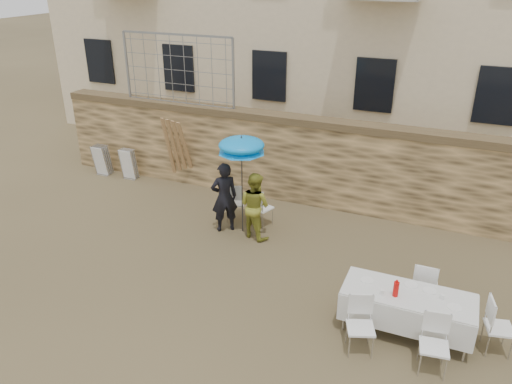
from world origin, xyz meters
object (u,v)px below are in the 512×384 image
at_px(banquet_table, 409,296).
at_px(soda_bottle, 396,289).
at_px(table_chair_side, 500,327).
at_px(chair_stack_right, 131,163).
at_px(woman_dress, 255,205).
at_px(umbrella, 242,148).
at_px(table_chair_front_right, 434,346).
at_px(man_suit, 224,197).
at_px(table_chair_back, 425,285).
at_px(couple_chair_right, 262,207).
at_px(table_chair_front_left, 361,327).
at_px(couple_chair_left, 235,201).
at_px(chair_stack_left, 105,158).

xyz_separation_m(banquet_table, soda_bottle, (-0.20, -0.15, 0.17)).
xyz_separation_m(table_chair_side, chair_stack_right, (-9.56, 3.62, -0.02)).
height_order(banquet_table, chair_stack_right, chair_stack_right).
height_order(woman_dress, chair_stack_right, woman_dress).
relative_size(banquet_table, chair_stack_right, 2.28).
height_order(banquet_table, table_chair_side, table_chair_side).
xyz_separation_m(umbrella, table_chair_front_right, (4.43, -2.85, -1.55)).
distance_m(woman_dress, table_chair_front_right, 4.93).
bearing_deg(man_suit, table_chair_back, 126.26).
height_order(couple_chair_right, banquet_table, couple_chair_right).
distance_m(banquet_table, table_chair_front_left, 0.99).
bearing_deg(soda_bottle, umbrella, 148.85).
distance_m(couple_chair_left, table_chair_front_right, 5.85).
relative_size(couple_chair_right, table_chair_back, 1.00).
relative_size(banquet_table, soda_bottle, 8.08).
bearing_deg(man_suit, table_chair_front_right, 111.44).
bearing_deg(banquet_table, soda_bottle, -143.13).
height_order(table_chair_front_left, chair_stack_left, table_chair_front_left).
bearing_deg(chair_stack_right, couple_chair_right, -14.42).
distance_m(banquet_table, table_chair_back, 0.86).
height_order(table_chair_side, chair_stack_left, table_chair_side).
xyz_separation_m(woman_dress, soda_bottle, (3.38, -2.15, 0.14)).
bearing_deg(umbrella, man_suit, -165.96).
xyz_separation_m(couple_chair_right, chair_stack_left, (-5.44, 1.17, -0.02)).
bearing_deg(couple_chair_right, woman_dress, 115.40).
bearing_deg(chair_stack_left, chair_stack_right, 0.00).
bearing_deg(chair_stack_left, couple_chair_left, -13.83).
bearing_deg(umbrella, chair_stack_right, 159.12).
xyz_separation_m(table_chair_front_right, chair_stack_right, (-8.66, 4.47, -0.02)).
height_order(table_chair_front_left, chair_stack_right, table_chair_front_left).
bearing_deg(chair_stack_right, banquet_table, -24.49).
height_order(woman_dress, couple_chair_right, woman_dress).
bearing_deg(chair_stack_right, couple_chair_left, -16.91).
bearing_deg(table_chair_front_left, table_chair_back, 42.39).
relative_size(couple_chair_left, chair_stack_left, 1.04).
distance_m(woman_dress, umbrella, 1.32).
relative_size(couple_chair_left, couple_chair_right, 1.00).
xyz_separation_m(woman_dress, table_chair_front_right, (4.08, -2.75, -0.29)).
distance_m(woman_dress, soda_bottle, 4.01).
bearing_deg(man_suit, banquet_table, 116.30).
relative_size(couple_chair_right, soda_bottle, 3.69).
distance_m(banquet_table, chair_stack_left, 9.80).
bearing_deg(umbrella, soda_bottle, -31.15).
bearing_deg(umbrella, table_chair_front_left, -40.62).
xyz_separation_m(table_chair_front_right, table_chair_back, (-0.30, 1.55, 0.00)).
xyz_separation_m(woman_dress, table_chair_front_left, (2.98, -2.75, -0.29)).
xyz_separation_m(woman_dress, chair_stack_right, (-4.59, 1.72, -0.31)).
xyz_separation_m(couple_chair_right, chair_stack_right, (-4.54, 1.17, -0.02)).
bearing_deg(table_chair_front_left, chair_stack_right, 129.12).
height_order(couple_chair_left, couple_chair_right, same).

